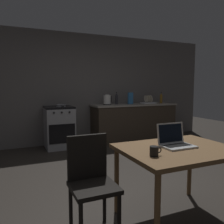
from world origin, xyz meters
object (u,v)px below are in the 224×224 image
at_px(frying_pan, 61,105).
at_px(coffee_mug, 154,151).
at_px(bottle, 161,98).
at_px(chair, 91,177).
at_px(electric_kettle, 107,100).
at_px(bottle_b, 117,99).
at_px(dish_rack, 148,102).
at_px(dining_table, 178,155).
at_px(laptop, 176,142).
at_px(cereal_box, 130,98).
at_px(stove_oven, 59,127).

height_order(frying_pan, coffee_mug, frying_pan).
bearing_deg(frying_pan, bottle, -0.45).
bearing_deg(bottle, chair, -133.97).
xyz_separation_m(electric_kettle, bottle_b, (0.28, 0.08, 0.03)).
bearing_deg(dish_rack, electric_kettle, -180.00).
height_order(dining_table, dish_rack, dish_rack).
xyz_separation_m(laptop, dish_rack, (1.74, 3.23, 0.17)).
bearing_deg(electric_kettle, cereal_box, 1.81).
bearing_deg(laptop, cereal_box, 70.67).
distance_m(bottle, bottle_b, 1.22).
distance_m(electric_kettle, bottle, 1.50).
xyz_separation_m(electric_kettle, dish_rack, (1.14, 0.00, -0.07)).
distance_m(coffee_mug, dish_rack, 4.03).
relative_size(laptop, bottle, 1.14).
bearing_deg(electric_kettle, bottle, -1.91).
bearing_deg(dining_table, dish_rack, 61.99).
height_order(laptop, cereal_box, cereal_box).
xyz_separation_m(stove_oven, electric_kettle, (1.14, 0.00, 0.57)).
bearing_deg(coffee_mug, bottle, 53.63).
distance_m(frying_pan, cereal_box, 1.73).
xyz_separation_m(bottle, bottle_b, (-1.22, 0.13, 0.01)).
relative_size(dining_table, bottle_b, 3.78).
xyz_separation_m(coffee_mug, cereal_box, (1.62, 3.44, 0.27)).
bearing_deg(bottle_b, chair, -118.58).
bearing_deg(laptop, dish_rack, 63.17).
distance_m(laptop, frying_pan, 3.24).
height_order(dish_rack, bottle_b, bottle_b).
bearing_deg(dining_table, coffee_mug, -160.18).
xyz_separation_m(frying_pan, cereal_box, (1.73, 0.05, 0.12)).
distance_m(laptop, electric_kettle, 3.29).
bearing_deg(coffee_mug, laptop, 26.59).
xyz_separation_m(chair, bottle, (2.96, 3.07, 0.53)).
height_order(frying_pan, dish_rack, dish_rack).
xyz_separation_m(bottle, dish_rack, (-0.36, 0.05, -0.09)).
xyz_separation_m(chair, coffee_mug, (0.48, -0.30, 0.27)).
relative_size(stove_oven, cereal_box, 3.22).
distance_m(dining_table, coffee_mug, 0.41).
bearing_deg(cereal_box, dining_table, -110.62).
height_order(electric_kettle, cereal_box, cereal_box).
distance_m(bottle, cereal_box, 0.87).
bearing_deg(electric_kettle, laptop, -100.54).
relative_size(dining_table, frying_pan, 2.79).
xyz_separation_m(electric_kettle, bottle, (1.50, -0.05, 0.02)).
bearing_deg(bottle_b, frying_pan, -175.44).
height_order(coffee_mug, bottle_b, bottle_b).
bearing_deg(chair, bottle, 59.84).
bearing_deg(bottle_b, laptop, -104.92).
height_order(dining_table, coffee_mug, coffee_mug).
bearing_deg(electric_kettle, stove_oven, -179.88).
height_order(laptop, electric_kettle, electric_kettle).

